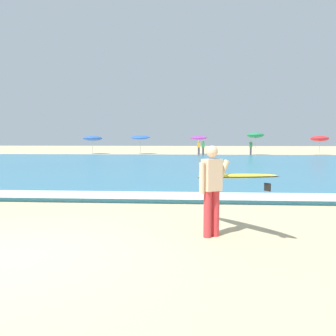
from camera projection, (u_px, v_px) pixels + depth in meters
name	position (u px, v px, depth m)	size (l,w,h in m)	color
ground_plane	(9.00, 257.00, 5.85)	(160.00, 160.00, 0.00)	beige
sea	(150.00, 165.00, 24.64)	(120.00, 28.00, 0.14)	teal
surf_foam	(99.00, 195.00, 11.32)	(120.00, 1.44, 0.01)	white
surfer_with_board	(222.00, 182.00, 7.10)	(1.63, 2.09, 1.73)	red
beach_umbrella_0	(93.00, 138.00, 43.49)	(2.24, 2.26, 2.11)	beige
beach_umbrella_1	(140.00, 137.00, 42.87)	(2.23, 2.26, 2.21)	beige
beach_umbrella_2	(199.00, 138.00, 41.75)	(2.00, 2.01, 2.11)	beige
beach_umbrella_3	(255.00, 135.00, 40.03)	(1.80, 1.82, 2.49)	beige
beach_umbrella_4	(320.00, 139.00, 39.59)	(1.90, 1.92, 2.12)	beige
beachgoer_near_row_left	(203.00, 147.00, 39.66)	(0.32, 0.20, 1.58)	#383842
beachgoer_near_row_mid	(251.00, 147.00, 40.68)	(0.32, 0.20, 1.58)	#383842
beachgoer_near_row_right	(199.00, 147.00, 39.64)	(0.32, 0.20, 1.58)	#383842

